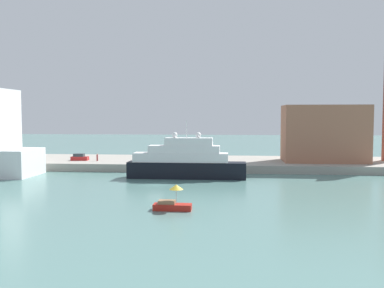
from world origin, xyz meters
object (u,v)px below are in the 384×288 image
large_yacht (185,162)px  small_motorboat (172,202)px  mooring_bollard (157,162)px  parked_car (80,157)px  harbor_building (324,133)px  person_figure (97,158)px

large_yacht → small_motorboat: bearing=-87.1°
large_yacht → mooring_bollard: (-7.09, 9.05, -1.06)m
parked_car → harbor_building: bearing=2.6°
parked_car → mooring_bollard: parked_car is taller
harbor_building → person_figure: size_ratio=10.69×
parked_car → mooring_bollard: size_ratio=5.43×
harbor_building → parked_car: (-55.60, -2.53, -5.65)m
parked_car → person_figure: size_ratio=2.31×
harbor_building → person_figure: harbor_building is taller
large_yacht → harbor_building: (29.49, 17.17, 4.89)m
large_yacht → parked_car: large_yacht is taller
small_motorboat → harbor_building: bearing=58.0°
large_yacht → small_motorboat: 27.88m
small_motorboat → mooring_bollard: bearing=103.0°
large_yacht → harbor_building: 34.48m
large_yacht → small_motorboat: large_yacht is taller
harbor_building → small_motorboat: bearing=-122.0°
mooring_bollard → harbor_building: bearing=12.5°
harbor_building → person_figure: bearing=-176.1°
mooring_bollard → person_figure: bearing=162.3°
person_figure → mooring_bollard: 15.28m
large_yacht → harbor_building: size_ratio=1.25×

